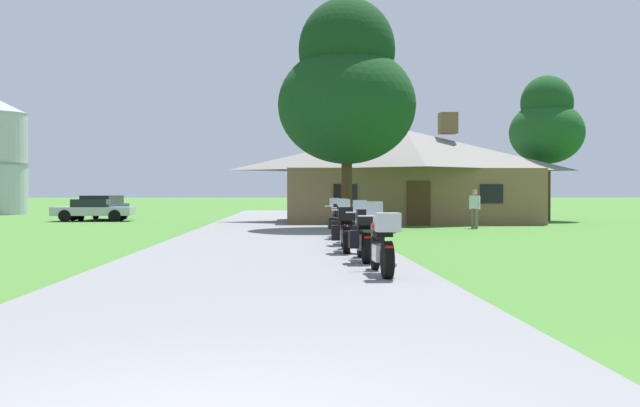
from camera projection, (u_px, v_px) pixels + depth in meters
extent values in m
plane|color=#42752D|center=(272.00, 238.00, 24.22)|extent=(500.00, 500.00, 0.00)
cube|color=slate|center=(271.00, 241.00, 22.23)|extent=(6.40, 80.00, 0.06)
cylinder|color=black|center=(375.00, 253.00, 13.60)|extent=(0.13, 0.64, 0.64)
cylinder|color=black|center=(387.00, 260.00, 12.17)|extent=(0.17, 0.64, 0.64)
cube|color=silver|center=(381.00, 253.00, 12.86)|extent=(0.27, 0.57, 0.30)
ellipsoid|color=maroon|center=(379.00, 227.00, 13.12)|extent=(0.31, 0.53, 0.26)
cube|color=black|center=(383.00, 233.00, 12.66)|extent=(0.29, 0.53, 0.10)
cylinder|color=silver|center=(375.00, 216.00, 13.55)|extent=(0.66, 0.05, 0.03)
cylinder|color=silver|center=(375.00, 234.00, 13.60)|extent=(0.07, 0.24, 0.73)
cube|color=#B2BCC6|center=(375.00, 209.00, 13.65)|extent=(0.32, 0.12, 0.27)
sphere|color=silver|center=(375.00, 223.00, 13.56)|extent=(0.11, 0.11, 0.11)
cube|color=#B7B7BC|center=(388.00, 222.00, 12.11)|extent=(0.41, 0.37, 0.32)
cube|color=red|center=(389.00, 248.00, 11.94)|extent=(0.14, 0.03, 0.06)
cylinder|color=silver|center=(392.00, 264.00, 12.50)|extent=(0.08, 0.55, 0.07)
cylinder|color=black|center=(360.00, 243.00, 16.24)|extent=(0.12, 0.64, 0.64)
cylinder|color=black|center=(366.00, 248.00, 14.80)|extent=(0.16, 0.64, 0.64)
cube|color=silver|center=(363.00, 243.00, 15.50)|extent=(0.27, 0.56, 0.30)
ellipsoid|color=#B2B5BC|center=(362.00, 222.00, 15.75)|extent=(0.30, 0.52, 0.26)
cube|color=black|center=(364.00, 227.00, 15.30)|extent=(0.28, 0.52, 0.10)
cylinder|color=silver|center=(360.00, 212.00, 16.19)|extent=(0.66, 0.04, 0.03)
cylinder|color=silver|center=(360.00, 227.00, 16.24)|extent=(0.06, 0.24, 0.73)
cube|color=#B2BCC6|center=(360.00, 206.00, 16.29)|extent=(0.32, 0.11, 0.27)
sphere|color=silver|center=(360.00, 219.00, 16.19)|extent=(0.11, 0.11, 0.11)
cube|color=black|center=(367.00, 217.00, 14.74)|extent=(0.40, 0.36, 0.32)
cube|color=red|center=(368.00, 238.00, 14.58)|extent=(0.14, 0.03, 0.06)
cylinder|color=silver|center=(372.00, 252.00, 15.13)|extent=(0.07, 0.55, 0.07)
cube|color=black|center=(354.00, 239.00, 14.84)|extent=(0.20, 0.40, 0.36)
cube|color=black|center=(379.00, 239.00, 14.86)|extent=(0.20, 0.40, 0.36)
cylinder|color=black|center=(344.00, 237.00, 18.70)|extent=(0.13, 0.64, 0.64)
cylinder|color=black|center=(347.00, 240.00, 17.26)|extent=(0.18, 0.65, 0.64)
cube|color=silver|center=(345.00, 236.00, 17.95)|extent=(0.28, 0.57, 0.30)
ellipsoid|color=gold|center=(345.00, 218.00, 18.21)|extent=(0.32, 0.53, 0.26)
cube|color=black|center=(346.00, 222.00, 17.75)|extent=(0.30, 0.53, 0.10)
cylinder|color=silver|center=(344.00, 210.00, 18.65)|extent=(0.66, 0.06, 0.03)
cylinder|color=silver|center=(344.00, 223.00, 18.69)|extent=(0.07, 0.24, 0.73)
cube|color=#B2BCC6|center=(344.00, 204.00, 18.74)|extent=(0.32, 0.12, 0.27)
sphere|color=silver|center=(344.00, 215.00, 18.65)|extent=(0.11, 0.11, 0.11)
cube|color=black|center=(347.00, 214.00, 17.20)|extent=(0.41, 0.37, 0.32)
cube|color=red|center=(347.00, 231.00, 17.03)|extent=(0.14, 0.04, 0.06)
cylinder|color=silver|center=(352.00, 244.00, 17.58)|extent=(0.09, 0.55, 0.07)
cube|color=black|center=(336.00, 233.00, 17.30)|extent=(0.22, 0.41, 0.36)
cube|color=black|center=(357.00, 233.00, 17.30)|extent=(0.22, 0.41, 0.36)
cylinder|color=black|center=(342.00, 231.00, 21.35)|extent=(0.14, 0.64, 0.64)
cylinder|color=black|center=(344.00, 234.00, 19.91)|extent=(0.18, 0.65, 0.64)
cube|color=silver|center=(343.00, 231.00, 20.61)|extent=(0.29, 0.57, 0.30)
ellipsoid|color=#1E3899|center=(343.00, 215.00, 20.87)|extent=(0.32, 0.53, 0.26)
cube|color=black|center=(343.00, 218.00, 20.41)|extent=(0.30, 0.53, 0.10)
cylinder|color=silver|center=(343.00, 208.00, 21.30)|extent=(0.66, 0.06, 0.03)
cylinder|color=silver|center=(342.00, 219.00, 21.35)|extent=(0.07, 0.24, 0.73)
cube|color=#B2BCC6|center=(342.00, 203.00, 21.40)|extent=(0.32, 0.12, 0.27)
sphere|color=silver|center=(343.00, 213.00, 21.31)|extent=(0.11, 0.11, 0.11)
cube|color=black|center=(344.00, 211.00, 19.85)|extent=(0.42, 0.38, 0.32)
cube|color=red|center=(344.00, 226.00, 19.69)|extent=(0.14, 0.04, 0.06)
cylinder|color=silver|center=(349.00, 237.00, 20.23)|extent=(0.10, 0.55, 0.07)
cube|color=black|center=(335.00, 228.00, 19.96)|extent=(0.22, 0.41, 0.36)
cube|color=black|center=(353.00, 228.00, 19.96)|extent=(0.22, 0.41, 0.36)
cylinder|color=black|center=(334.00, 227.00, 24.22)|extent=(0.15, 0.65, 0.64)
cylinder|color=black|center=(340.00, 229.00, 22.78)|extent=(0.19, 0.65, 0.64)
cube|color=silver|center=(337.00, 226.00, 23.48)|extent=(0.29, 0.57, 0.30)
ellipsoid|color=maroon|center=(336.00, 212.00, 23.73)|extent=(0.33, 0.54, 0.26)
cube|color=black|center=(338.00, 215.00, 23.28)|extent=(0.31, 0.53, 0.10)
cylinder|color=silver|center=(335.00, 206.00, 24.17)|extent=(0.66, 0.07, 0.03)
cylinder|color=silver|center=(334.00, 216.00, 24.21)|extent=(0.07, 0.24, 0.73)
cube|color=#B2BCC6|center=(334.00, 202.00, 24.26)|extent=(0.33, 0.13, 0.27)
sphere|color=silver|center=(335.00, 210.00, 24.17)|extent=(0.11, 0.11, 0.11)
cube|color=black|center=(340.00, 209.00, 22.73)|extent=(0.42, 0.38, 0.32)
cube|color=red|center=(341.00, 222.00, 22.56)|extent=(0.14, 0.04, 0.06)
cylinder|color=silver|center=(343.00, 232.00, 23.12)|extent=(0.10, 0.55, 0.07)
cube|color=black|center=(332.00, 223.00, 22.81)|extent=(0.22, 0.41, 0.36)
cube|color=black|center=(348.00, 223.00, 22.86)|extent=(0.22, 0.41, 0.36)
cube|color=brown|center=(406.00, 196.00, 37.53)|extent=(12.38, 7.53, 2.72)
pyramid|color=gray|center=(406.00, 150.00, 37.50)|extent=(13.12, 7.98, 2.12)
cube|color=brown|center=(448.00, 123.00, 37.58)|extent=(0.90, 0.90, 1.10)
cube|color=#472D19|center=(419.00, 203.00, 33.74)|extent=(1.10, 0.08, 2.10)
cube|color=black|center=(345.00, 194.00, 33.59)|extent=(1.10, 0.06, 0.90)
cube|color=black|center=(491.00, 194.00, 33.89)|extent=(1.10, 0.06, 0.90)
cylinder|color=#75664C|center=(476.00, 219.00, 30.81)|extent=(0.14, 0.14, 0.86)
cylinder|color=#75664C|center=(473.00, 219.00, 30.94)|extent=(0.14, 0.14, 0.86)
cube|color=silver|center=(475.00, 202.00, 30.87)|extent=(0.40, 0.41, 0.56)
cylinder|color=silver|center=(479.00, 203.00, 30.70)|extent=(0.09, 0.09, 0.58)
cylinder|color=silver|center=(470.00, 202.00, 31.03)|extent=(0.09, 0.09, 0.58)
sphere|color=tan|center=(475.00, 192.00, 30.86)|extent=(0.21, 0.21, 0.21)
cylinder|color=#B2AD99|center=(475.00, 190.00, 30.86)|extent=(0.22, 0.22, 0.05)
cylinder|color=#422D19|center=(546.00, 187.00, 39.72)|extent=(0.44, 0.44, 3.76)
ellipsoid|color=#194C1E|center=(547.00, 133.00, 39.68)|extent=(4.07, 4.07, 3.46)
ellipsoid|color=#16441B|center=(547.00, 103.00, 39.66)|extent=(2.85, 2.85, 3.06)
cylinder|color=#422D19|center=(347.00, 187.00, 29.67)|extent=(0.44, 0.44, 3.59)
ellipsoid|color=#143D19|center=(347.00, 105.00, 29.62)|extent=(5.70, 5.70, 4.84)
ellipsoid|color=#123716|center=(347.00, 50.00, 29.59)|extent=(3.99, 3.99, 4.27)
cube|color=navy|center=(103.00, 209.00, 40.90)|extent=(1.93, 4.64, 0.60)
cube|color=black|center=(102.00, 200.00, 40.69)|extent=(1.68, 3.25, 0.48)
cylinder|color=black|center=(96.00, 214.00, 42.31)|extent=(0.23, 0.64, 0.64)
cylinder|color=black|center=(125.00, 214.00, 42.35)|extent=(0.23, 0.64, 0.64)
cylinder|color=black|center=(81.00, 215.00, 39.46)|extent=(0.23, 0.64, 0.64)
cylinder|color=black|center=(112.00, 215.00, 39.50)|extent=(0.23, 0.64, 0.64)
cube|color=#ADAFB7|center=(94.00, 211.00, 39.03)|extent=(4.26, 1.99, 0.46)
cube|color=black|center=(92.00, 203.00, 39.02)|extent=(1.95, 1.69, 0.42)
cylinder|color=black|center=(65.00, 216.00, 38.09)|extent=(0.65, 0.24, 0.64)
cylinder|color=black|center=(73.00, 215.00, 39.78)|extent=(0.65, 0.24, 0.64)
cylinder|color=black|center=(115.00, 216.00, 38.30)|extent=(0.65, 0.24, 0.64)
cylinder|color=black|center=(121.00, 215.00, 39.98)|extent=(0.65, 0.24, 0.64)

